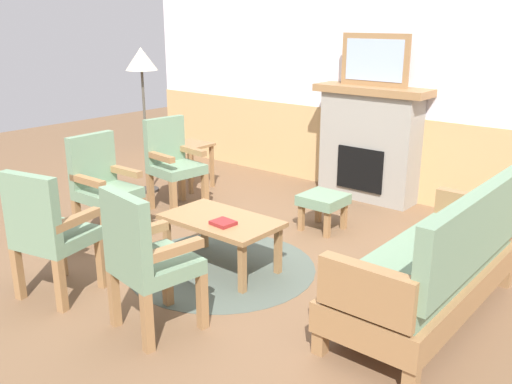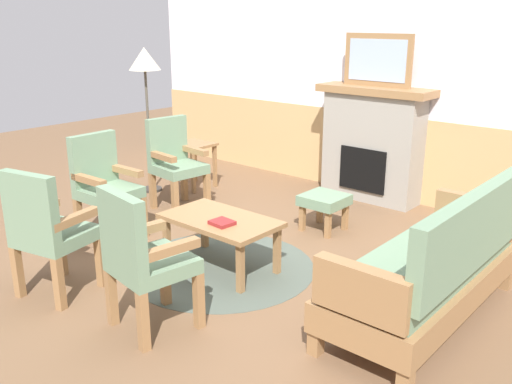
{
  "view_description": "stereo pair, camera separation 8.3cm",
  "coord_description": "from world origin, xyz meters",
  "px_view_note": "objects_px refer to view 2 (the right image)",
  "views": [
    {
      "loc": [
        2.95,
        -3.18,
        1.99
      ],
      "look_at": [
        0.0,
        0.35,
        0.55
      ],
      "focal_mm": 39.01,
      "sensor_mm": 36.0,
      "label": 1
    },
    {
      "loc": [
        3.01,
        -3.13,
        1.99
      ],
      "look_at": [
        0.0,
        0.35,
        0.55
      ],
      "focal_mm": 39.01,
      "sensor_mm": 36.0,
      "label": 2
    }
  ],
  "objects_px": {
    "book_on_table": "(222,223)",
    "side_table": "(193,153)",
    "coffee_table": "(220,224)",
    "armchair_near_fireplace": "(175,159)",
    "couch": "(432,267)",
    "framed_picture": "(378,60)",
    "armchair_front_center": "(47,228)",
    "armchair_by_window_left": "(104,182)",
    "armchair_front_left": "(142,255)",
    "fireplace": "(372,143)",
    "floor_lamp_by_chairs": "(145,68)",
    "footstool": "(324,202)"
  },
  "relations": [
    {
      "from": "fireplace",
      "to": "armchair_front_center",
      "type": "relative_size",
      "value": 1.33
    },
    {
      "from": "couch",
      "to": "framed_picture",
      "type": "bearing_deg",
      "value": 128.29
    },
    {
      "from": "fireplace",
      "to": "couch",
      "type": "bearing_deg",
      "value": -51.71
    },
    {
      "from": "armchair_by_window_left",
      "to": "side_table",
      "type": "bearing_deg",
      "value": 108.8
    },
    {
      "from": "couch",
      "to": "armchair_front_center",
      "type": "height_order",
      "value": "same"
    },
    {
      "from": "armchair_by_window_left",
      "to": "armchair_front_center",
      "type": "relative_size",
      "value": 1.0
    },
    {
      "from": "couch",
      "to": "fireplace",
      "type": "bearing_deg",
      "value": 128.29
    },
    {
      "from": "armchair_front_center",
      "to": "floor_lamp_by_chairs",
      "type": "distance_m",
      "value": 2.82
    },
    {
      "from": "book_on_table",
      "to": "side_table",
      "type": "relative_size",
      "value": 0.32
    },
    {
      "from": "couch",
      "to": "armchair_front_left",
      "type": "height_order",
      "value": "same"
    },
    {
      "from": "coffee_table",
      "to": "couch",
      "type": "bearing_deg",
      "value": 11.2
    },
    {
      "from": "book_on_table",
      "to": "footstool",
      "type": "xyz_separation_m",
      "value": [
        0.04,
        1.38,
        -0.17
      ]
    },
    {
      "from": "armchair_front_center",
      "to": "fireplace",
      "type": "bearing_deg",
      "value": 80.56
    },
    {
      "from": "armchair_near_fireplace",
      "to": "floor_lamp_by_chairs",
      "type": "relative_size",
      "value": 0.58
    },
    {
      "from": "fireplace",
      "to": "side_table",
      "type": "distance_m",
      "value": 2.13
    },
    {
      "from": "armchair_near_fireplace",
      "to": "framed_picture",
      "type": "bearing_deg",
      "value": 48.8
    },
    {
      "from": "book_on_table",
      "to": "coffee_table",
      "type": "bearing_deg",
      "value": 139.82
    },
    {
      "from": "coffee_table",
      "to": "armchair_front_left",
      "type": "distance_m",
      "value": 1.07
    },
    {
      "from": "armchair_by_window_left",
      "to": "couch",
      "type": "bearing_deg",
      "value": 10.27
    },
    {
      "from": "coffee_table",
      "to": "framed_picture",
      "type": "bearing_deg",
      "value": 90.26
    },
    {
      "from": "footstool",
      "to": "framed_picture",
      "type": "bearing_deg",
      "value": 98.12
    },
    {
      "from": "fireplace",
      "to": "armchair_near_fireplace",
      "type": "height_order",
      "value": "fireplace"
    },
    {
      "from": "framed_picture",
      "to": "armchair_front_center",
      "type": "distance_m",
      "value": 3.81
    },
    {
      "from": "fireplace",
      "to": "coffee_table",
      "type": "bearing_deg",
      "value": -89.74
    },
    {
      "from": "side_table",
      "to": "armchair_front_center",
      "type": "bearing_deg",
      "value": -64.29
    },
    {
      "from": "framed_picture",
      "to": "armchair_near_fireplace",
      "type": "xyz_separation_m",
      "value": [
        -1.45,
        -1.66,
        -1.02
      ]
    },
    {
      "from": "couch",
      "to": "coffee_table",
      "type": "height_order",
      "value": "couch"
    },
    {
      "from": "fireplace",
      "to": "side_table",
      "type": "xyz_separation_m",
      "value": [
        -1.86,
        -1.01,
        -0.22
      ]
    },
    {
      "from": "fireplace",
      "to": "armchair_near_fireplace",
      "type": "xyz_separation_m",
      "value": [
        -1.45,
        -1.66,
        -0.11
      ]
    },
    {
      "from": "coffee_table",
      "to": "armchair_near_fireplace",
      "type": "xyz_separation_m",
      "value": [
        -1.46,
        0.8,
        0.15
      ]
    },
    {
      "from": "side_table",
      "to": "armchair_front_left",
      "type": "bearing_deg",
      "value": -48.66
    },
    {
      "from": "floor_lamp_by_chairs",
      "to": "framed_picture",
      "type": "bearing_deg",
      "value": 33.96
    },
    {
      "from": "couch",
      "to": "armchair_near_fireplace",
      "type": "relative_size",
      "value": 1.84
    },
    {
      "from": "framed_picture",
      "to": "coffee_table",
      "type": "bearing_deg",
      "value": -89.74
    },
    {
      "from": "couch",
      "to": "book_on_table",
      "type": "height_order",
      "value": "couch"
    },
    {
      "from": "fireplace",
      "to": "floor_lamp_by_chairs",
      "type": "relative_size",
      "value": 0.77
    },
    {
      "from": "fireplace",
      "to": "coffee_table",
      "type": "xyz_separation_m",
      "value": [
        0.01,
        -2.46,
        -0.27
      ]
    },
    {
      "from": "fireplace",
      "to": "armchair_front_center",
      "type": "xyz_separation_m",
      "value": [
        -0.6,
        -3.62,
        -0.11
      ]
    },
    {
      "from": "footstool",
      "to": "book_on_table",
      "type": "bearing_deg",
      "value": -91.71
    },
    {
      "from": "fireplace",
      "to": "footstool",
      "type": "height_order",
      "value": "fireplace"
    },
    {
      "from": "footstool",
      "to": "armchair_front_left",
      "type": "height_order",
      "value": "armchair_front_left"
    },
    {
      "from": "floor_lamp_by_chairs",
      "to": "armchair_front_center",
      "type": "bearing_deg",
      "value": -54.65
    },
    {
      "from": "fireplace",
      "to": "footstool",
      "type": "relative_size",
      "value": 3.25
    },
    {
      "from": "framed_picture",
      "to": "couch",
      "type": "xyz_separation_m",
      "value": [
        1.68,
        -2.13,
        -1.16
      ]
    },
    {
      "from": "coffee_table",
      "to": "book_on_table",
      "type": "distance_m",
      "value": 0.17
    },
    {
      "from": "book_on_table",
      "to": "armchair_front_left",
      "type": "xyz_separation_m",
      "value": [
        0.18,
        -0.92,
        0.08
      ]
    },
    {
      "from": "couch",
      "to": "coffee_table",
      "type": "relative_size",
      "value": 1.87
    },
    {
      "from": "framed_picture",
      "to": "fireplace",
      "type": "bearing_deg",
      "value": -90.0
    },
    {
      "from": "side_table",
      "to": "armchair_near_fireplace",
      "type": "bearing_deg",
      "value": -57.95
    },
    {
      "from": "framed_picture",
      "to": "book_on_table",
      "type": "distance_m",
      "value": 2.79
    }
  ]
}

